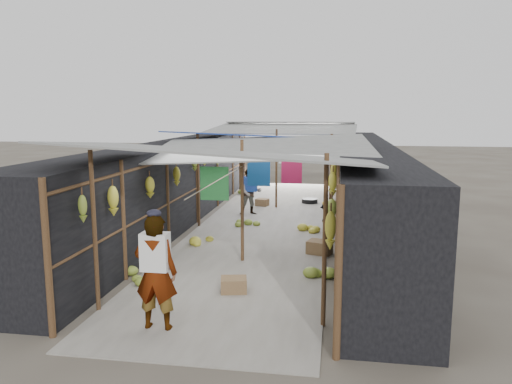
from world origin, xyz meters
The scene contains 14 objects.
ground centered at (0.00, 0.00, 0.00)m, with size 80.00×80.00×0.00m, color #6B6356.
aisle_slab centered at (0.00, 6.50, 0.01)m, with size 3.60×16.00×0.02m, color #9E998E.
stall_left centered at (-2.70, 6.50, 1.15)m, with size 1.40×15.00×2.30m, color black.
stall_right centered at (2.70, 6.50, 1.15)m, with size 1.40×15.00×2.30m, color black.
crate_near centered at (0.20, 1.14, 0.14)m, with size 0.46×0.36×0.27m, color olive.
crate_mid centered at (1.61, 3.80, 0.15)m, with size 0.51×0.41×0.31m, color olive.
crate_back centered at (-0.50, 9.21, 0.13)m, with size 0.40×0.33×0.26m, color olive.
black_basin centered at (1.05, 9.99, 0.08)m, with size 0.55×0.55×0.17m, color black.
vendor_elderly centered at (-0.62, -0.50, 0.87)m, with size 0.63×0.42×1.74m, color white.
shopper_blue centered at (-0.65, 7.78, 0.71)m, with size 0.69×0.54×1.41m, color #225DAA.
vendor_seated centered at (1.70, 5.67, 0.41)m, with size 0.53×0.30×0.82m, color #4C4842.
market_canopy centered at (0.03, 6.83, 2.41)m, with size 5.62×15.20×2.77m.
hanging_bananas centered at (-0.06, 6.44, 1.67)m, with size 3.95×14.04×0.79m.
floor_bananas centered at (-0.60, 4.60, 0.15)m, with size 3.96×10.57×0.34m.
Camera 1 is at (1.94, -7.14, 3.20)m, focal length 35.00 mm.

